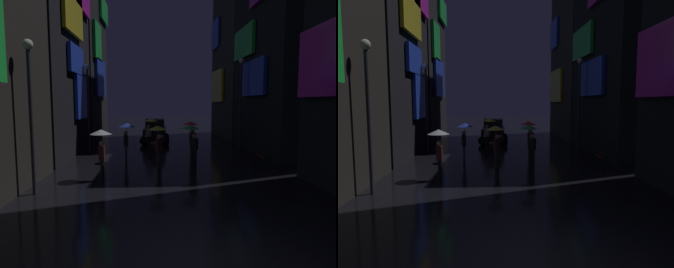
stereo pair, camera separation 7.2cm
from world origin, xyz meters
The scene contains 15 objects.
building_left_mid centered at (-7.47, 13.27, 6.60)m, with size 4.25×8.52×13.17m.
building_left_far centered at (-7.47, 22.10, 9.95)m, with size 4.25×8.20×19.89m.
building_right_mid centered at (7.48, 13.41, 6.72)m, with size 4.25×8.81×13.43m.
building_right_far centered at (7.48, 22.27, 10.95)m, with size 4.25×8.52×21.90m.
pedestrian_far_right_clear centered at (-2.96, 7.06, 1.67)m, with size 0.90×0.90×2.12m.
pedestrian_near_crossing_blue centered at (-2.24, 10.90, 1.67)m, with size 0.90×0.90×2.12m.
pedestrian_foreground_right_green centered at (1.15, 9.44, 1.67)m, with size 0.90×0.90×2.12m.
pedestrian_midstreet_left_yellow centered at (-0.99, 15.42, 1.67)m, with size 0.90×0.90×2.12m.
pedestrian_foreground_left_red centered at (1.45, 12.16, 1.67)m, with size 0.90×0.90×2.12m.
pedestrian_midstreet_centre_yellow centered at (-0.56, 9.08, 1.67)m, with size 0.90×0.90×2.12m.
bicycle_parked_at_storefront centered at (4.60, 9.19, 0.39)m, with size 0.14×1.82×0.96m.
car_distant centered at (-0.62, 18.46, 0.93)m, with size 2.38×4.21×1.92m.
streetlamp_left_far centered at (-5.00, 14.39, 3.55)m, with size 0.36×0.36×5.70m.
streetlamp_left_near centered at (-5.00, 5.15, 3.37)m, with size 0.36×0.36×5.36m.
streetlamp_right_far centered at (5.00, 14.22, 3.76)m, with size 0.36×0.36×6.10m.
Camera 2 is at (-0.74, -5.39, 3.26)m, focal length 32.00 mm.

